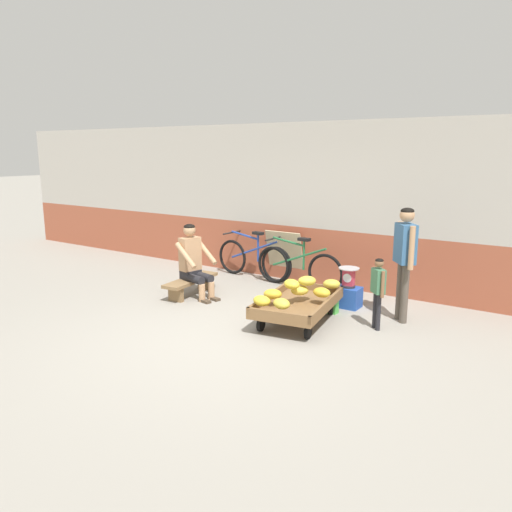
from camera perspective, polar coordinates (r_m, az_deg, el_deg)
ground_plane at (r=6.10m, az=-4.31°, el=-9.60°), size 80.00×80.00×0.00m
back_wall at (r=8.39m, az=8.86°, el=5.84°), size 16.00×0.30×2.72m
banana_cart at (r=6.61m, az=4.87°, el=-5.66°), size 1.06×1.55×0.36m
banana_pile at (r=6.47m, az=4.72°, el=-4.05°), size 0.77×1.45×0.26m
low_bench at (r=7.90m, az=-7.52°, el=-3.09°), size 0.39×1.12×0.27m
vendor_seated at (r=7.74m, az=-7.21°, el=-0.58°), size 0.72×0.57×1.14m
plastic_crate at (r=7.37m, az=10.56°, el=-4.69°), size 0.36×0.28×0.30m
weighing_scale at (r=7.29m, az=10.65°, el=-2.41°), size 0.30×0.30×0.29m
bicycle_near_left at (r=8.83m, az=-0.29°, el=-0.34°), size 1.66×0.48×0.86m
bicycle_far_left at (r=8.26m, az=4.90°, el=-1.27°), size 1.66×0.48×0.86m
sign_board at (r=8.73m, az=3.37°, el=0.06°), size 0.70×0.24×0.88m
customer_adult at (r=6.76m, az=16.81°, el=0.49°), size 0.36×0.40×1.53m
customer_child at (r=6.44m, az=13.91°, el=-3.37°), size 0.22×0.22×0.93m
shopping_bag at (r=7.08m, az=8.69°, el=-5.58°), size 0.18×0.12×0.24m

